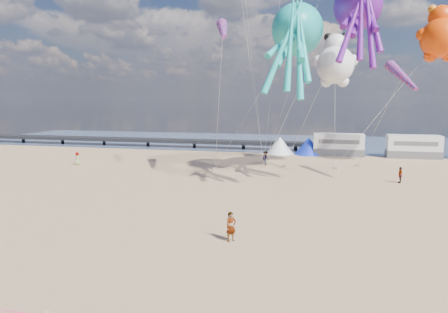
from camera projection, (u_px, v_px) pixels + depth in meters
ground at (235, 274)px, 17.77m from camera, size 120.00×120.00×0.00m
water at (299, 143)px, 70.68m from camera, size 120.00×120.00×0.00m
pier at (126, 139)px, 66.44m from camera, size 60.00×3.00×0.50m
motorhome_0 at (338, 145)px, 54.65m from camera, size 6.60×2.50×3.00m
motorhome_1 at (413, 147)px, 52.45m from camera, size 6.60×2.50×3.00m
tent_white at (280, 145)px, 56.54m from camera, size 4.00×4.00×2.40m
tent_blue at (309, 146)px, 55.62m from camera, size 4.00×4.00×2.40m
standing_person at (231, 227)px, 21.81m from camera, size 0.71×0.69×1.65m
beachgoer_0 at (77, 159)px, 47.02m from camera, size 0.50×0.63×1.51m
beachgoer_1 at (266, 158)px, 47.81m from camera, size 0.87×0.79×1.49m
beachgoer_2 at (266, 158)px, 46.75m from camera, size 0.92×1.01×1.69m
beachgoer_3 at (400, 175)px, 36.96m from camera, size 0.63×1.00×1.49m
sandbag_a at (215, 169)px, 43.88m from camera, size 0.50×0.35×0.22m
sandbag_b at (284, 166)px, 45.49m from camera, size 0.50×0.35×0.22m
sandbag_c at (335, 168)px, 44.25m from camera, size 0.50×0.35×0.22m
sandbag_d at (357, 166)px, 45.92m from camera, size 0.50×0.35×0.22m
sandbag_e at (264, 166)px, 45.34m from camera, size 0.50×0.35×0.22m
kite_octopus_teal at (297, 30)px, 36.75m from camera, size 5.74×10.36×11.20m
kite_octopus_purple at (358, 6)px, 37.00m from camera, size 4.08×9.46×10.80m
kite_panda at (335, 65)px, 44.32m from camera, size 6.14×5.94×7.10m
kite_teddy_orange at (441, 38)px, 42.45m from camera, size 6.30×6.10×7.22m
windsock_left at (223, 30)px, 36.79m from camera, size 2.70×6.17×6.10m
windsock_mid at (402, 77)px, 35.35m from camera, size 2.51×5.64×5.58m
windsock_right at (304, 78)px, 42.73m from camera, size 1.05×4.73×4.71m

